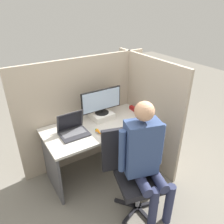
% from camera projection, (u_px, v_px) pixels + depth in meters
% --- Properties ---
extents(ground_plane, '(12.00, 12.00, 0.00)m').
position_uv_depth(ground_plane, '(113.00, 185.00, 2.90)').
color(ground_plane, slate).
extents(cubicle_panel_back, '(1.91, 0.05, 1.55)m').
position_uv_depth(cubicle_panel_back, '(86.00, 112.00, 3.08)').
color(cubicle_panel_back, tan).
rests_on(cubicle_panel_back, ground).
extents(cubicle_panel_right, '(0.04, 1.34, 1.55)m').
position_uv_depth(cubicle_panel_right, '(146.00, 111.00, 3.09)').
color(cubicle_panel_right, tan).
rests_on(cubicle_panel_right, ground).
extents(desk, '(1.41, 0.70, 0.74)m').
position_uv_depth(desk, '(99.00, 138.00, 2.90)').
color(desk, beige).
rests_on(desk, ground).
extents(paper_box, '(0.28, 0.26, 0.08)m').
position_uv_depth(paper_box, '(102.00, 115.00, 2.98)').
color(paper_box, white).
rests_on(paper_box, desk).
extents(monitor, '(0.58, 0.19, 0.34)m').
position_uv_depth(monitor, '(101.00, 101.00, 2.88)').
color(monitor, black).
rests_on(monitor, paper_box).
extents(laptop, '(0.33, 0.26, 0.27)m').
position_uv_depth(laptop, '(73.00, 130.00, 2.63)').
color(laptop, '#2D2D33').
rests_on(laptop, desk).
extents(mouse, '(0.06, 0.05, 0.04)m').
position_uv_depth(mouse, '(99.00, 132.00, 2.66)').
color(mouse, silver).
rests_on(mouse, desk).
extents(stapler, '(0.05, 0.13, 0.05)m').
position_uv_depth(stapler, '(133.00, 109.00, 3.19)').
color(stapler, '#A31919').
rests_on(stapler, desk).
extents(carrot_toy, '(0.05, 0.13, 0.05)m').
position_uv_depth(carrot_toy, '(99.00, 132.00, 2.63)').
color(carrot_toy, orange).
rests_on(carrot_toy, desk).
extents(office_chair, '(0.58, 0.62, 1.00)m').
position_uv_depth(office_chair, '(132.00, 171.00, 2.41)').
color(office_chair, black).
rests_on(office_chair, ground).
extents(person, '(0.46, 0.50, 1.38)m').
position_uv_depth(person, '(146.00, 156.00, 2.19)').
color(person, '#282D4C').
rests_on(person, ground).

